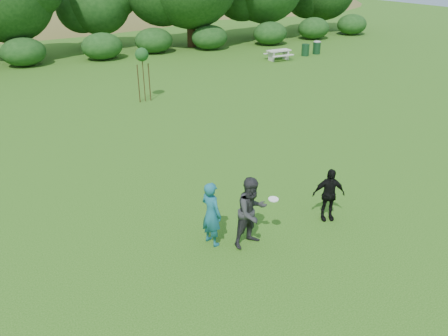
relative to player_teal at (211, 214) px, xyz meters
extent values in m
plane|color=#19470C|center=(1.42, -1.03, -0.92)|extent=(120.00, 120.00, 0.00)
imported|color=#185A70|center=(0.00, 0.00, 0.00)|extent=(0.61, 0.76, 1.84)
imported|color=#2A2A2D|center=(0.92, -0.52, 0.07)|extent=(1.07, 0.90, 1.98)
imported|color=black|center=(3.56, -0.48, -0.11)|extent=(1.03, 0.73, 1.63)
cylinder|color=#163D22|center=(17.74, 19.16, -0.47)|extent=(0.60, 0.60, 0.90)
cylinder|color=white|center=(1.46, -0.71, 0.42)|extent=(0.27, 0.27, 0.04)
cylinder|color=#392A16|center=(2.61, 13.36, 0.33)|extent=(0.05, 0.05, 2.50)
sphere|color=#1A491A|center=(2.61, 13.36, 1.58)|extent=(0.70, 0.70, 0.70)
cylinder|color=#362715|center=(2.31, 13.36, 0.08)|extent=(0.06, 0.06, 2.00)
cylinder|color=#382916|center=(2.91, 13.36, 0.08)|extent=(0.06, 0.06, 2.00)
cube|color=beige|center=(14.94, 18.77, -0.20)|extent=(1.80, 0.75, 0.08)
cube|color=#ABA9A0|center=(14.29, 18.77, -0.58)|extent=(0.10, 0.70, 0.68)
cube|color=beige|center=(15.59, 18.77, -0.58)|extent=(0.10, 0.70, 0.68)
cube|color=beige|center=(14.94, 18.17, -0.48)|extent=(1.80, 0.28, 0.06)
cube|color=beige|center=(14.94, 19.37, -0.48)|extent=(1.80, 0.28, 0.06)
cylinder|color=#153A20|center=(19.00, 19.33, -0.47)|extent=(0.60, 0.60, 0.90)
ellipsoid|color=gray|center=(19.00, 19.33, 0.03)|extent=(0.60, 0.60, 0.20)
ellipsoid|color=olive|center=(21.42, 70.97, -15.22)|extent=(100.00, 64.00, 52.00)
ellipsoid|color=olive|center=(-3.58, 56.97, -8.62)|extent=(80.00, 50.00, 28.00)
ellipsoid|color=olive|center=(31.42, 58.97, -7.52)|extent=(60.00, 44.00, 24.00)
cylinder|color=#3A2616|center=(-2.58, 27.97, 0.48)|extent=(0.68, 0.68, 2.80)
cylinder|color=#3A2616|center=(4.42, 29.97, 0.22)|extent=(0.60, 0.60, 2.27)
sphere|color=#194214|center=(4.42, 29.97, 2.80)|extent=(5.22, 5.22, 5.22)
cylinder|color=#3A2616|center=(11.42, 26.97, 0.74)|extent=(0.76, 0.76, 3.32)
cylinder|color=#3A2616|center=(19.42, 27.97, 0.57)|extent=(0.71, 0.71, 2.97)
cylinder|color=#3A2616|center=(27.42, 28.97, 0.31)|extent=(0.62, 0.62, 2.45)
camera|label=1|loc=(-4.29, -8.85, 6.08)|focal=35.00mm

